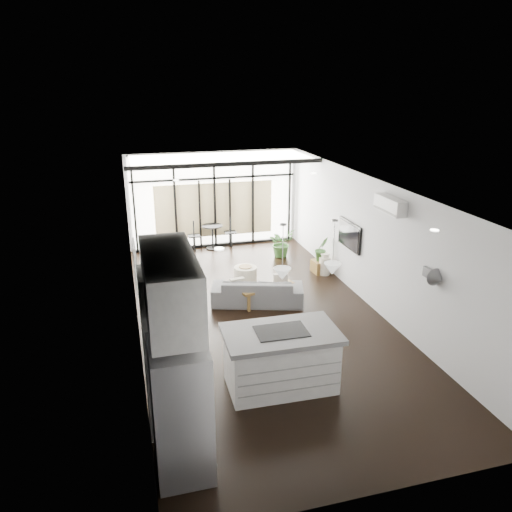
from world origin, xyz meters
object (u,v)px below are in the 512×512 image
console_bench (267,295)px  fridge (181,410)px  island (281,359)px  pouf (245,276)px  milk_can (325,264)px  tv (350,235)px  sofa (257,287)px

console_bench → fridge: bearing=-135.0°
island → pouf: bearing=84.8°
milk_can → pouf: bearing=-177.3°
island → tv: size_ratio=1.66×
console_bench → tv: 2.43m
sofa → milk_can: sofa is taller
island → milk_can: island is taller
tv → sofa: bearing=-171.6°
pouf → island: bearing=-96.5°
sofa → pouf: sofa is taller
island → console_bench: (0.69, 3.10, -0.29)m
island → sofa: 3.23m
island → milk_can: 5.13m
pouf → tv: size_ratio=0.51×
island → console_bench: bearing=78.8°
fridge → tv: (4.58, 4.95, 0.41)m
island → fridge: bearing=-139.8°
fridge → pouf: (2.25, 5.72, -0.67)m
fridge → console_bench: bearing=61.6°
island → fridge: (-1.76, -1.42, 0.40)m
fridge → pouf: 6.19m
sofa → milk_can: size_ratio=3.52×
fridge → console_bench: 5.18m
fridge → console_bench: (2.44, 4.52, -0.69)m
console_bench → milk_can: (1.92, 1.31, 0.08)m
sofa → tv: bearing=-154.5°
fridge → tv: fridge is taller
fridge → island: bearing=38.9°
console_bench → tv: size_ratio=1.18×
console_bench → tv: tv is taller
sofa → pouf: (0.00, 1.12, -0.17)m
fridge → sofa: fridge is taller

